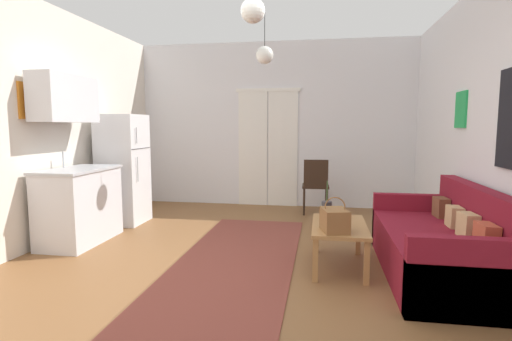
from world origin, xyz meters
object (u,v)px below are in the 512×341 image
(bamboo_vase, at_px, (327,210))
(refrigerator, at_px, (123,169))
(couch, at_px, (444,247))
(coffee_table, at_px, (339,230))
(pendant_lamp_far, at_px, (265,55))
(pendant_lamp_near, at_px, (253,11))
(accent_chair, at_px, (316,183))
(handbag, at_px, (335,220))

(bamboo_vase, relative_size, refrigerator, 0.26)
(couch, distance_m, coffee_table, 0.97)
(bamboo_vase, height_order, pendant_lamp_far, pendant_lamp_far)
(coffee_table, height_order, pendant_lamp_near, pendant_lamp_near)
(coffee_table, bearing_deg, refrigerator, 155.79)
(bamboo_vase, bearing_deg, pendant_lamp_far, 129.88)
(coffee_table, bearing_deg, accent_chair, 96.60)
(handbag, height_order, refrigerator, refrigerator)
(accent_chair, bearing_deg, coffee_table, 94.78)
(bamboo_vase, distance_m, pendant_lamp_near, 2.10)
(bamboo_vase, height_order, handbag, bamboo_vase)
(couch, relative_size, handbag, 5.68)
(bamboo_vase, bearing_deg, refrigerator, 158.58)
(couch, relative_size, pendant_lamp_far, 2.89)
(coffee_table, relative_size, bamboo_vase, 2.29)
(refrigerator, relative_size, accent_chair, 1.77)
(handbag, bearing_deg, accent_chair, 94.69)
(handbag, bearing_deg, bamboo_vase, 97.67)
(accent_chair, height_order, pendant_lamp_far, pendant_lamp_far)
(coffee_table, relative_size, pendant_lamp_near, 1.54)
(pendant_lamp_far, bearing_deg, bamboo_vase, -50.12)
(accent_chair, bearing_deg, pendant_lamp_near, 78.52)
(bamboo_vase, distance_m, pendant_lamp_far, 2.18)
(handbag, xyz_separation_m, refrigerator, (-2.97, 1.64, 0.24))
(couch, distance_m, refrigerator, 4.27)
(coffee_table, distance_m, accent_chair, 2.38)
(pendant_lamp_far, bearing_deg, couch, -34.06)
(refrigerator, bearing_deg, coffee_table, -24.21)
(couch, relative_size, accent_chair, 2.16)
(bamboo_vase, bearing_deg, accent_chair, 93.99)
(couch, bearing_deg, accent_chair, 116.68)
(coffee_table, xyz_separation_m, pendant_lamp_near, (-0.77, -0.58, 1.99))
(refrigerator, distance_m, pendant_lamp_near, 3.36)
(handbag, distance_m, pendant_lamp_far, 2.46)
(pendant_lamp_far, bearing_deg, handbag, -59.21)
(bamboo_vase, bearing_deg, coffee_table, -60.79)
(refrigerator, bearing_deg, accent_chair, 20.00)
(couch, xyz_separation_m, bamboo_vase, (-1.08, 0.31, 0.25))
(refrigerator, bearing_deg, pendant_lamp_near, -40.69)
(coffee_table, relative_size, pendant_lamp_far, 1.40)
(couch, height_order, coffee_table, couch)
(handbag, height_order, pendant_lamp_far, pendant_lamp_far)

